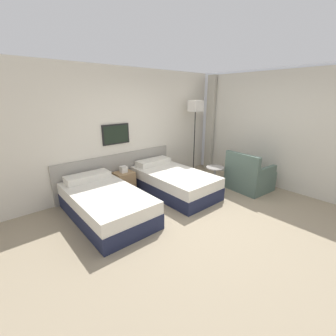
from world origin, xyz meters
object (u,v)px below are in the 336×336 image
Objects in this scene: bed_near_door at (106,203)px; armchair at (249,177)px; side_table at (215,173)px; nightstand at (124,182)px; floor_lamp at (195,110)px; bed_near_window at (173,182)px.

bed_near_door is 3.25m from armchair.
bed_near_door is 2.60m from side_table.
bed_near_door is 3.81× the size of side_table.
nightstand is at bearing 42.28° from bed_near_door.
armchair is (0.53, -0.58, -0.07)m from side_table.
floor_lamp is 2.18m from armchair.
nightstand is 0.31× the size of floor_lamp.
bed_near_window is 1.11m from nightstand.
armchair is at bearing -18.17° from bed_near_door.
bed_near_window reaches higher than side_table.
bed_near_door is at bearing -137.72° from nightstand.
side_table is 0.56× the size of armchair.
nightstand is at bearing 56.95° from armchair.
bed_near_window reaches higher than nightstand.
floor_lamp is 1.78m from side_table.
floor_lamp is at bearing 11.60° from bed_near_door.
bed_near_window is 0.99× the size of floor_lamp.
armchair reaches higher than side_table.
nightstand is 0.67× the size of armchair.
bed_near_door is at bearing -168.40° from floor_lamp.
bed_near_window is (1.64, 0.00, 0.00)m from bed_near_door.
bed_near_door is 1.11m from nightstand.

